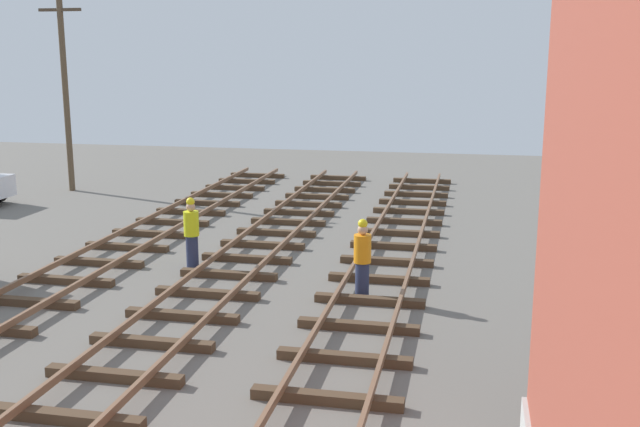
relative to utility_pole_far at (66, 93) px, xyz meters
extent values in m
cube|color=#4C3826|center=(14.08, -16.78, -3.92)|extent=(2.50, 0.24, 0.18)
cube|color=#4C3826|center=(14.08, -15.12, -3.92)|extent=(2.50, 0.24, 0.18)
cube|color=#4C3826|center=(14.08, -13.46, -3.92)|extent=(2.50, 0.24, 0.18)
cube|color=#4C3826|center=(14.08, -11.80, -3.92)|extent=(2.50, 0.24, 0.18)
cube|color=#4C3826|center=(14.08, -10.14, -3.92)|extent=(2.50, 0.24, 0.18)
cube|color=#4C3826|center=(14.08, -8.48, -3.92)|extent=(2.50, 0.24, 0.18)
cube|color=#4C3826|center=(14.08, -6.82, -3.92)|extent=(2.50, 0.24, 0.18)
cube|color=#4C3826|center=(14.08, -5.16, -3.92)|extent=(2.50, 0.24, 0.18)
cube|color=#4C3826|center=(14.08, -3.50, -3.92)|extent=(2.50, 0.24, 0.18)
cube|color=#4C3826|center=(14.08, -1.84, -3.92)|extent=(2.50, 0.24, 0.18)
cube|color=#4C3826|center=(14.08, -0.18, -3.92)|extent=(2.50, 0.24, 0.18)
cube|color=#4C3826|center=(14.08, 1.48, -3.92)|extent=(2.50, 0.24, 0.18)
cube|color=#4C3826|center=(14.08, 3.14, -3.92)|extent=(2.50, 0.24, 0.18)
cube|color=#4C3826|center=(14.08, 4.80, -3.92)|extent=(2.50, 0.24, 0.18)
cube|color=#4C3826|center=(10.32, -18.22, -3.92)|extent=(2.50, 0.24, 0.18)
cube|color=#4C3826|center=(10.32, -16.68, -3.92)|extent=(2.50, 0.24, 0.18)
cube|color=#4C3826|center=(10.32, -15.14, -3.92)|extent=(2.50, 0.24, 0.18)
cube|color=#4C3826|center=(10.32, -13.61, -3.92)|extent=(2.50, 0.24, 0.18)
cube|color=#4C3826|center=(10.32, -12.07, -3.92)|extent=(2.50, 0.24, 0.18)
cube|color=#4C3826|center=(10.32, -10.53, -3.92)|extent=(2.50, 0.24, 0.18)
cube|color=#4C3826|center=(10.32, -8.99, -3.92)|extent=(2.50, 0.24, 0.18)
cube|color=#4C3826|center=(10.32, -7.45, -3.92)|extent=(2.50, 0.24, 0.18)
cube|color=#4C3826|center=(10.32, -5.91, -3.92)|extent=(2.50, 0.24, 0.18)
cube|color=#4C3826|center=(10.32, -4.37, -3.92)|extent=(2.50, 0.24, 0.18)
cube|color=#4C3826|center=(10.32, -2.83, -3.92)|extent=(2.50, 0.24, 0.18)
cube|color=#4C3826|center=(10.32, -1.29, -3.92)|extent=(2.50, 0.24, 0.18)
cube|color=#4C3826|center=(10.32, 0.24, -3.92)|extent=(2.50, 0.24, 0.18)
cube|color=#4C3826|center=(10.32, 1.78, -3.92)|extent=(2.50, 0.24, 0.18)
cube|color=#4C3826|center=(10.32, 3.32, -3.92)|extent=(2.50, 0.24, 0.18)
cube|color=#4C3826|center=(10.32, 4.86, -3.92)|extent=(2.50, 0.24, 0.18)
cube|color=#4C3826|center=(6.57, -13.46, -3.92)|extent=(2.50, 0.24, 0.18)
cube|color=#4C3826|center=(6.57, -11.80, -3.92)|extent=(2.50, 0.24, 0.18)
cube|color=#4C3826|center=(6.57, -10.14, -3.92)|extent=(2.50, 0.24, 0.18)
cube|color=#4C3826|center=(6.57, -8.48, -3.92)|extent=(2.50, 0.24, 0.18)
cube|color=#4C3826|center=(6.57, -6.82, -3.92)|extent=(2.50, 0.24, 0.18)
cube|color=#4C3826|center=(6.57, -5.16, -3.92)|extent=(2.50, 0.24, 0.18)
cube|color=#4C3826|center=(6.57, -3.50, -3.92)|extent=(2.50, 0.24, 0.18)
cube|color=#4C3826|center=(6.57, -1.84, -3.92)|extent=(2.50, 0.24, 0.18)
cube|color=#4C3826|center=(6.57, -0.18, -3.92)|extent=(2.50, 0.24, 0.18)
cube|color=#4C3826|center=(6.57, 1.48, -3.92)|extent=(2.50, 0.24, 0.18)
cube|color=#4C3826|center=(6.57, 3.14, -3.92)|extent=(2.50, 0.24, 0.18)
cube|color=#4C3826|center=(6.57, 4.80, -3.92)|extent=(2.50, 0.24, 0.18)
cylinder|color=brown|center=(0.00, 0.00, -0.19)|extent=(0.24, 0.24, 7.65)
cube|color=#4C3D2D|center=(0.00, 0.00, 3.23)|extent=(1.80, 0.12, 0.12)
cylinder|color=#262D4C|center=(13.84, -11.38, -3.59)|extent=(0.32, 0.32, 0.85)
cylinder|color=orange|center=(13.84, -11.38, -2.84)|extent=(0.40, 0.40, 0.65)
sphere|color=tan|center=(13.84, -11.38, -2.39)|extent=(0.24, 0.24, 0.24)
sphere|color=yellow|center=(13.84, -11.38, -2.25)|extent=(0.22, 0.22, 0.22)
cylinder|color=#262D4C|center=(9.06, -9.73, -3.59)|extent=(0.32, 0.32, 0.85)
cylinder|color=yellow|center=(9.06, -9.73, -2.84)|extent=(0.40, 0.40, 0.65)
sphere|color=tan|center=(9.06, -9.73, -2.39)|extent=(0.24, 0.24, 0.24)
sphere|color=yellow|center=(9.06, -9.73, -2.25)|extent=(0.22, 0.22, 0.22)
camera|label=1|loc=(16.22, -27.67, 1.49)|focal=41.80mm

